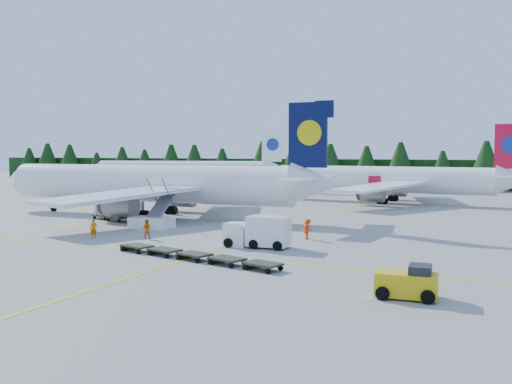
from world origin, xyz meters
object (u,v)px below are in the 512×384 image
at_px(airliner_red, 375,180).
at_px(airstairs, 153,220).
at_px(airliner_navy, 140,184).
at_px(baggage_tug, 408,283).
at_px(service_truck, 257,232).

height_order(airliner_red, airstairs, airliner_red).
height_order(airliner_navy, baggage_tug, airliner_navy).
relative_size(service_truck, baggage_tug, 1.64).
height_order(airliner_navy, airstairs, airliner_navy).
bearing_deg(baggage_tug, airliner_red, 99.74).
distance_m(airstairs, service_truck, 15.52).
xyz_separation_m(airliner_navy, airstairs, (7.66, -8.22, -2.98)).
bearing_deg(airliner_red, airstairs, -103.19).
height_order(airstairs, baggage_tug, airstairs).
relative_size(airliner_navy, airliner_red, 1.12).
distance_m(airliner_red, service_truck, 44.88).
distance_m(airliner_navy, airliner_red, 36.83).
bearing_deg(airliner_navy, airliner_red, 54.22).
bearing_deg(airliner_navy, baggage_tug, -37.08).
distance_m(airstairs, baggage_tug, 32.87).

